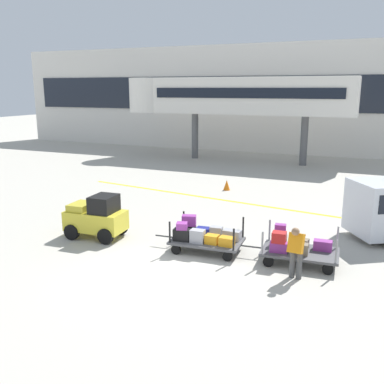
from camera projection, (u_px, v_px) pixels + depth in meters
The scene contains 9 objects.
ground_plane at pixel (171, 273), 12.68m from camera, with size 120.00×120.00×0.00m, color #B2ADA0.
apron_lead_line at pixel (220, 199), 21.00m from camera, with size 15.93×0.20×0.01m, color yellow.
terminal_building at pixel (311, 99), 34.89m from camera, with size 54.94×2.51×8.79m.
jet_bridge at pixel (225, 96), 31.46m from camera, with size 16.99×3.00×6.04m.
baggage_tug at pixel (97, 217), 15.53m from camera, with size 2.16×1.34×1.58m.
baggage_cart_lead at pixel (205, 236), 14.25m from camera, with size 3.04×1.54×1.10m.
baggage_cart_middle at pixel (296, 247), 13.31m from camera, with size 3.04×1.54×1.10m.
baggage_handler at pixel (296, 250), 12.06m from camera, with size 0.44×0.46×1.56m.
safety_cone_far at pixel (227, 185), 22.90m from camera, with size 0.36×0.36×0.55m, color orange.
Camera 1 is at (5.19, -10.59, 5.26)m, focal length 40.50 mm.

